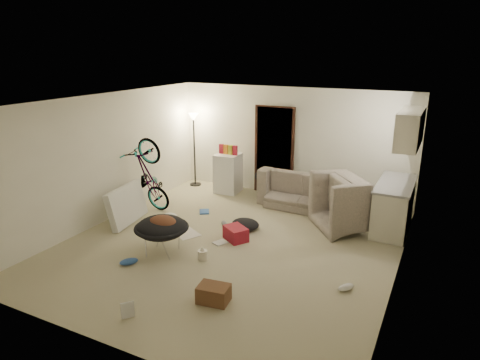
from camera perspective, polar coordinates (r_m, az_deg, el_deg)
The scene contains 38 objects.
floor at distance 7.62m, azimuth -1.24°, elevation -8.66°, with size 5.50×6.00×0.02m, color #B1A988.
ceiling at distance 6.91m, azimuth -1.38°, elevation 10.52°, with size 5.50×6.00×0.02m, color white.
wall_back at distance 9.84m, azimuth 6.91°, elevation 4.96°, with size 5.50×0.02×2.50m, color white.
wall_front at distance 4.88m, azimuth -18.20°, elevation -8.69°, with size 5.50×0.02×2.50m, color white.
wall_left at distance 8.75m, azimuth -17.53°, elevation 2.75°, with size 0.02×6.00×2.50m, color white.
wall_right at distance 6.42m, azimuth 21.08°, elevation -2.74°, with size 0.02×6.00×2.50m, color white.
doorway at distance 9.99m, azimuth 4.63°, elevation 3.87°, with size 0.85×0.10×2.04m, color black.
door_trim at distance 9.96m, azimuth 4.56°, elevation 3.83°, with size 0.97×0.04×2.10m, color #361C13.
floor_lamp at distance 10.55m, azimuth -6.17°, elevation 6.13°, with size 0.28×0.28×1.81m.
kitchen_counter at distance 8.59m, azimuth 19.79°, elevation -3.40°, with size 0.60×1.50×0.88m, color beige.
counter_top at distance 8.45m, azimuth 20.10°, elevation -0.47°, with size 0.64×1.54×0.04m, color gray.
kitchen_uppers at distance 8.20m, azimuth 21.75°, elevation 6.41°, with size 0.38×1.40×0.65m, color beige.
sofa at distance 9.41m, azimuth 8.82°, elevation -1.74°, with size 2.01×0.79×0.59m, color #39413A.
armchair at distance 8.48m, azimuth 15.29°, elevation -3.68°, with size 1.17×1.02×0.76m, color #39413A.
bicycle at distance 9.19m, azimuth -11.95°, elevation -1.47°, with size 0.57×1.64×0.86m, color black.
book_asset at distance 5.92m, azimuth -15.51°, elevation -17.41°, with size 0.17×0.23×0.02m, color maroon.
mini_fridge at distance 10.18m, azimuth -1.61°, elevation 0.93°, with size 0.55×0.55×0.93m, color white.
snack_box_0 at distance 10.12m, azimuth -2.48°, elevation 3.96°, with size 0.10×0.07×0.30m, color maroon.
snack_box_1 at distance 10.06m, azimuth -1.89°, elevation 3.89°, with size 0.10×0.07×0.30m, color orange.
snack_box_2 at distance 10.01m, azimuth -1.28°, elevation 3.82°, with size 0.10×0.07×0.30m, color gold.
snack_box_3 at distance 9.95m, azimuth -0.67°, elevation 3.75°, with size 0.10×0.07×0.30m, color maroon.
saucer_chair at distance 7.27m, azimuth -10.39°, elevation -6.86°, with size 0.91×0.91×0.64m.
hoodie at distance 7.15m, azimuth -10.29°, elevation -5.60°, with size 0.48×0.40×0.22m, color #5A301F.
sofa_drape at distance 9.64m, azimuth 3.52°, elevation 0.44°, with size 0.56×0.46×0.28m, color black.
tv_box at distance 8.69m, azimuth -14.87°, elevation -3.21°, with size 0.13×1.12×0.74m, color silver.
drink_case_a at distance 6.01m, azimuth -3.54°, elevation -14.90°, with size 0.42×0.30×0.24m, color brown.
drink_case_b at distance 7.74m, azimuth -0.57°, elevation -7.16°, with size 0.43×0.31×0.25m, color maroon.
juicer at distance 7.10m, azimuth -5.02°, elevation -9.83°, with size 0.16×0.16×0.23m.
newspaper at distance 8.11m, azimuth -7.22°, elevation -7.05°, with size 0.40×0.52×0.01m, color silver.
book_blue at distance 9.06m, azimuth -4.78°, elevation -4.23°, with size 0.20×0.27×0.03m, color #2F58A9.
book_white at distance 7.67m, azimuth -2.65°, elevation -8.33°, with size 0.18×0.24×0.02m, color silver.
shoe_0 at distance 9.14m, azimuth 6.90°, elevation -3.86°, with size 0.27×0.11×0.10m, color #2F58A9.
shoe_1 at distance 8.35m, azimuth -2.14°, elevation -5.84°, with size 0.25×0.10×0.09m, color slate.
shoe_2 at distance 7.16m, azimuth -14.60°, elevation -10.48°, with size 0.30×0.12×0.11m, color #2F58A9.
shoe_4 at distance 6.46m, azimuth 13.95°, elevation -13.71°, with size 0.27×0.11×0.10m, color white.
clothes_lump_a at distance 8.22m, azimuth 0.73°, elevation -5.91°, with size 0.55×0.47×0.18m, color black.
clothes_lump_b at distance 9.49m, azimuth 10.77°, elevation -3.13°, with size 0.43×0.38×0.13m, color black.
clothes_lump_c at distance 8.74m, azimuth -9.41°, elevation -4.90°, with size 0.39×0.33×0.12m, color silver.
Camera 1 is at (3.21, -6.06, 3.31)m, focal length 32.00 mm.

